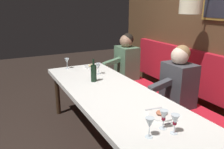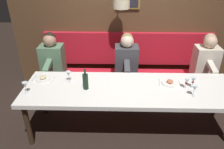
{
  "view_description": "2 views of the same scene",
  "coord_description": "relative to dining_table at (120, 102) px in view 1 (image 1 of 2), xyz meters",
  "views": [
    {
      "loc": [
        -1.15,
        -2.06,
        1.73
      ],
      "look_at": [
        0.05,
        0.28,
        0.92
      ],
      "focal_mm": 37.27,
      "sensor_mm": 36.0,
      "label": 1
    },
    {
      "loc": [
        -2.56,
        0.21,
        2.35
      ],
      "look_at": [
        0.05,
        0.28,
        0.92
      ],
      "focal_mm": 34.6,
      "sensor_mm": 36.0,
      "label": 2
    }
  ],
  "objects": [
    {
      "name": "place_setting_1",
      "position": [
        0.13,
        -0.55,
        0.07
      ],
      "size": [
        0.24,
        0.32,
        0.05
      ],
      "color": "silver",
      "rests_on": "dining_table"
    },
    {
      "name": "wine_glass_3",
      "position": [
        -0.0,
        -0.74,
        0.17
      ],
      "size": [
        0.07,
        0.07,
        0.16
      ],
      "color": "silver",
      "rests_on": "dining_table"
    },
    {
      "name": "dining_table",
      "position": [
        0.0,
        0.0,
        0.0
      ],
      "size": [
        0.9,
        3.03,
        0.74
      ],
      "color": "silver",
      "rests_on": "ground_plane"
    },
    {
      "name": "wine_glass_2",
      "position": [
        -0.18,
        -0.79,
        0.17
      ],
      "size": [
        0.07,
        0.07,
        0.16
      ],
      "color": "silver",
      "rests_on": "dining_table"
    },
    {
      "name": "diner_near",
      "position": [
        0.88,
        0.05,
        0.13
      ],
      "size": [
        0.6,
        0.4,
        0.79
      ],
      "color": "#3D3D42",
      "rests_on": "banquette_bench"
    },
    {
      "name": "wine_glass_4",
      "position": [
        0.15,
        0.91,
        0.17
      ],
      "size": [
        0.07,
        0.07,
        0.16
      ],
      "color": "silver",
      "rests_on": "dining_table"
    },
    {
      "name": "back_wall_panel",
      "position": [
        1.46,
        0.0,
        0.68
      ],
      "size": [
        0.59,
        4.43,
        2.9
      ],
      "color": "brown",
      "rests_on": "ground_plane"
    },
    {
      "name": "wine_bottle",
      "position": [
        -0.04,
        0.64,
        0.17
      ],
      "size": [
        0.08,
        0.08,
        0.3
      ],
      "color": "black",
      "rests_on": "dining_table"
    },
    {
      "name": "wine_glass_1",
      "position": [
        0.03,
        -0.84,
        0.17
      ],
      "size": [
        0.07,
        0.07,
        0.16
      ],
      "color": "silver",
      "rests_on": "dining_table"
    },
    {
      "name": "place_setting_0",
      "position": [
        0.21,
        1.31,
        0.07
      ],
      "size": [
        0.24,
        0.32,
        0.05
      ],
      "color": "silver",
      "rests_on": "dining_table"
    },
    {
      "name": "banquette_bench",
      "position": [
        0.89,
        0.0,
        -0.46
      ],
      "size": [
        0.52,
        3.23,
        0.45
      ],
      "primitive_type": "cube",
      "color": "red",
      "rests_on": "ground_plane"
    },
    {
      "name": "diner_middle",
      "position": [
        0.88,
        1.36,
        0.13
      ],
      "size": [
        0.6,
        0.4,
        0.79
      ],
      "color": "#567A5B",
      "rests_on": "banquette_bench"
    },
    {
      "name": "wine_glass_0",
      "position": [
        -0.16,
        1.42,
        0.17
      ],
      "size": [
        0.07,
        0.07,
        0.16
      ],
      "color": "silver",
      "rests_on": "dining_table"
    }
  ]
}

